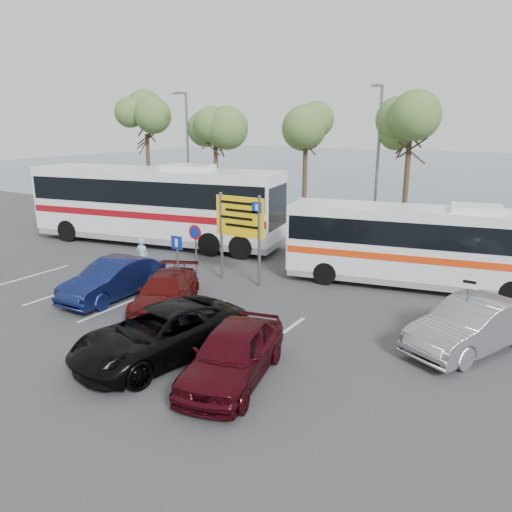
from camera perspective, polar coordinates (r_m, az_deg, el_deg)
The scene contains 24 objects.
ground at distance 18.48m, azimuth -9.90°, elevation -5.09°, with size 120.00×120.00×0.00m, color #363639.
kerb_strip at distance 29.96m, azimuth 8.02°, elevation 2.94°, with size 44.00×2.40×0.15m, color gray.
seawall at distance 31.72m, azimuth 9.50°, elevation 3.97°, with size 48.00×0.80×0.60m, color gray.
sea at distance 74.08m, azimuth 22.75°, elevation 9.06°, with size 140.00×140.00×0.00m, color #3B4E5F.
tree_far_left at distance 37.16m, azimuth -12.45°, elevation 14.79°, with size 3.20×3.20×7.60m.
tree_left at distance 33.30m, azimuth -4.69°, elevation 14.52°, with size 3.20×3.20×7.20m.
tree_mid at distance 29.93m, azimuth 5.77°, elevation 15.69°, with size 3.20×3.20×8.00m.
tree_right at distance 27.82m, azimuth 17.26°, elevation 14.15°, with size 3.20×3.20×7.40m.
street_lamp_left at distance 34.19m, azimuth -7.90°, elevation 12.09°, with size 0.45×1.15×8.01m.
street_lamp_right at distance 27.84m, azimuth 13.72°, elevation 11.16°, with size 0.45×1.15×8.01m.
direction_sign at distance 19.67m, azimuth -1.85°, elevation 3.72°, with size 2.20×0.12×3.60m.
sign_no_stop at distance 20.14m, azimuth -6.92°, elevation 1.40°, with size 0.60×0.08×2.35m.
sign_parking at distance 18.73m, azimuth -8.97°, elevation -0.06°, with size 0.50×0.07×2.25m.
sign_taxi at distance 15.30m, azimuth 23.02°, elevation -4.78°, with size 0.50×0.07×2.20m.
lane_markings at distance 18.56m, azimuth -14.60°, elevation -5.26°, with size 12.02×4.20×0.01m, color silver, non-canonical shape.
coach_bus_left at distance 26.91m, azimuth -11.40°, elevation 5.51°, with size 13.89×5.33×4.24m.
coach_bus_right at distance 20.39m, azimuth 18.98°, elevation 0.76°, with size 10.95×4.36×3.34m.
car_blue at distance 19.12m, azimuth -15.96°, elevation -2.53°, with size 1.50×4.31×1.42m, color #0F1847.
car_maroon at distance 17.60m, azimuth -10.31°, elevation -4.06°, with size 1.69×4.16×1.21m, color #550F0E.
car_red at distance 12.68m, azimuth -2.63°, elevation -11.03°, with size 1.71×4.25×1.45m, color #420912.
suv_black at distance 14.06m, azimuth -10.84°, elevation -8.66°, with size 2.34×5.07×1.41m, color black.
car_silver_b at distance 15.51m, azimuth 23.50°, elevation -7.25°, with size 1.56×4.48×1.48m, color gray.
pedestrian_near at distance 21.65m, azimuth -12.85°, elevation -0.04°, with size 0.58×0.38×1.59m, color #9CBFE3.
pedestrian_far at distance 20.21m, azimuth 25.45°, elevation -1.99°, with size 0.85×0.66×1.76m, color #32364B.
Camera 1 is at (11.65, -12.89, 6.30)m, focal length 35.00 mm.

